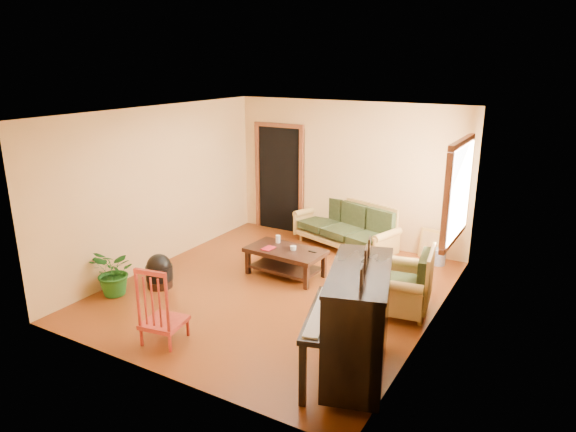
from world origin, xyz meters
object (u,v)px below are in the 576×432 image
Objects in this scene: red_chair at (163,303)px; potted_plant at (115,272)px; armchair at (401,279)px; ceramic_crock at (439,257)px; piano at (358,324)px; footstool at (160,275)px; sofa at (344,226)px; coffee_table at (286,262)px.

red_chair reaches higher than potted_plant.
armchair is 1.96m from ceramic_crock.
potted_plant reaches higher than ceramic_crock.
ceramic_crock is (2.26, 4.11, -0.36)m from red_chair.
red_chair is (-2.30, -0.47, -0.13)m from piano.
footstool is 1.64m from red_chair.
sofa is 4.02m from potted_plant.
coffee_table is at bearing -140.08° from ceramic_crock.
piano is 1.42× the size of red_chair.
coffee_table is 2.48m from red_chair.
armchair is at bearing 17.36° from footstool.
piano is at bearing -1.98° from potted_plant.
red_chair is (-0.27, -2.45, 0.27)m from coffee_table.
sofa is at bearing 59.16° from potted_plant.
armchair is 0.93× the size of red_chair.
sofa reaches higher than footstool.
coffee_table is 1.94m from footstool.
sofa is 4.09m from red_chair.
piano is at bearing 2.05° from red_chair.
potted_plant is at bearing -133.77° from coffee_table.
footstool is (-3.46, 0.66, -0.43)m from piano.
footstool is 0.40× the size of red_chair.
ceramic_crock is at bearing 74.00° from piano.
coffee_table is 2.86m from piano.
red_chair is at bearing -21.85° from potted_plant.
piano is at bearing -44.21° from coffee_table.
armchair is at bearing 23.09° from potted_plant.
coffee_table is 1.33× the size of armchair.
piano is 3.54m from footstool.
coffee_table is at bearing 42.75° from footstool.
piano is 5.17× the size of ceramic_crock.
sofa is 1.40× the size of piano.
armchair is at bearing 76.41° from piano.
potted_plant is (-3.71, -1.58, -0.10)m from armchair.
armchair is at bearing 35.16° from red_chair.
coffee_table is 3.03× the size of footstool.
sofa is 1.64m from coffee_table.
red_chair is (-2.21, -2.18, 0.04)m from armchair.
piano is 3.52× the size of footstool.
sofa is 4.93× the size of footstool.
armchair reaches higher than coffee_table.
sofa is 7.25× the size of ceramic_crock.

